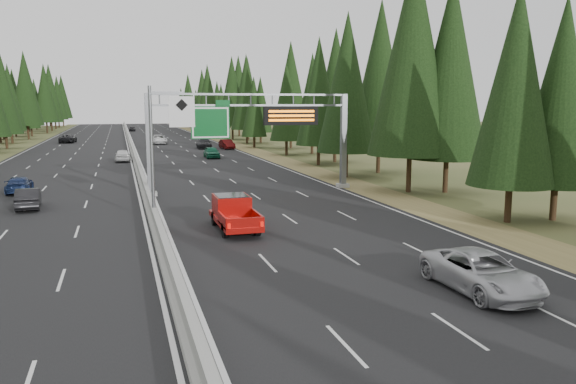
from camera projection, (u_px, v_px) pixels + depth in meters
The scene contains 18 objects.
road at pixel (132, 151), 85.59m from camera, with size 32.00×260.00×0.08m, color black.
shoulder_right at pixel (246, 148), 90.64m from camera, with size 3.60×260.00×0.06m, color olive.
shoulder_left at pixel (4, 154), 80.54m from camera, with size 3.60×260.00×0.06m, color #455025.
median_barrier at pixel (132, 149), 85.53m from camera, with size 0.70×260.00×0.85m.
sign_gantry at pixel (259, 127), 44.60m from camera, with size 16.75×0.98×7.80m.
hov_sign_pole at pixel (162, 144), 32.94m from camera, with size 2.80×0.50×8.00m.
tree_row_right at pixel (288, 91), 81.42m from camera, with size 12.10×244.64×18.88m.
silver_minivan at pixel (481, 272), 20.88m from camera, with size 2.45×5.31×1.48m, color #B6B6BB.
red_pickup at pixel (233, 211), 31.55m from camera, with size 2.01×5.64×1.84m.
car_ahead_green at pixel (212, 152), 73.84m from camera, with size 1.77×4.41×1.50m, color #166141.
car_ahead_dkred at pixel (227, 144), 89.01m from camera, with size 1.57×4.49×1.48m, color #4C0A0A.
car_ahead_dkgrey at pixel (204, 143), 90.35m from camera, with size 2.28×5.61×1.63m, color black.
car_ahead_white at pixel (158, 139), 100.61m from camera, with size 2.68×5.80×1.61m, color white.
car_ahead_far at pixel (132, 129), 149.70m from camera, with size 1.55×3.86×1.32m, color black.
car_onc_near at pixel (28, 198), 37.71m from camera, with size 1.47×4.22×1.39m, color black.
car_onc_blue at pixel (19, 185), 44.44m from camera, with size 1.81×4.46×1.30m, color #15244C.
car_onc_white at pixel (123, 155), 69.24m from camera, with size 1.79×4.46×1.52m, color silver.
car_onc_far at pixel (68, 139), 103.69m from camera, with size 2.57×5.57×1.55m, color black.
Camera 1 is at (-1.76, -8.76, 6.97)m, focal length 35.00 mm.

